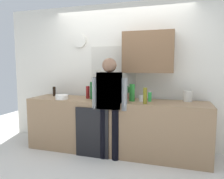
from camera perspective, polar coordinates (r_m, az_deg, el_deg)
The scene contains 18 objects.
ground_plane at distance 3.57m, azimuth -0.68°, elevation -18.08°, with size 8.00×8.00×0.00m, color silver.
kitchen_counter at distance 3.69m, azimuth 0.74°, elevation -9.80°, with size 3.05×0.64×0.91m, color #937251.
dishwasher_panel at distance 3.49m, azimuth -5.43°, elevation -11.55°, with size 0.56×0.02×0.81m, color black.
back_wall_assembly at distance 3.91m, azimuth 3.29°, elevation 4.57°, with size 4.65×0.42×2.60m.
coffee_maker at distance 3.73m, azimuth -1.74°, elevation -0.21°, with size 0.20×0.20×0.33m.
bottle_olive_oil at distance 3.25m, azimuth 8.90°, elevation -1.66°, with size 0.06×0.06×0.25m, color olive.
bottle_amber_beer at distance 3.67m, azimuth 1.42°, elevation -0.82°, with size 0.06×0.06×0.23m, color brown.
bottle_red_vinegar at distance 3.76m, azimuth -6.52°, elevation -0.75°, with size 0.06×0.06×0.22m, color maroon.
bottle_dark_sauce at distance 4.19m, azimuth -15.28°, elevation -0.47°, with size 0.06×0.06×0.18m, color black.
bottle_green_wine at distance 3.68m, azimuth -5.36°, elevation -0.27°, with size 0.07×0.07×0.30m, color #195923.
bottle_clear_soda at distance 3.47m, azimuth 5.43°, elevation -0.84°, with size 0.09×0.09×0.28m, color #2D8C33.
cup_white_mug at distance 3.47m, azimuth 7.88°, elevation -2.41°, with size 0.08×0.08×0.10m, color white.
mixing_bowl at distance 3.75m, azimuth -13.33°, elevation -1.98°, with size 0.22×0.22×0.08m, color white.
potted_plant at distance 3.76m, azimuth 3.75°, elevation -0.39°, with size 0.15×0.15×0.23m.
dish_soap at distance 3.48m, azimuth 10.13°, elevation -1.91°, with size 0.06×0.06×0.18m.
storage_canister at distance 3.64m, azimuth 19.70°, elevation -1.72°, with size 0.14×0.14×0.17m, color silver.
person_at_sink at distance 3.30m, azimuth -0.70°, elevation -2.90°, with size 0.57×0.22×1.60m.
person_guest at distance 3.30m, azimuth -0.70°, elevation -2.90°, with size 0.57×0.22×1.60m.
Camera 1 is at (0.98, -3.10, 1.48)m, focal length 33.99 mm.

